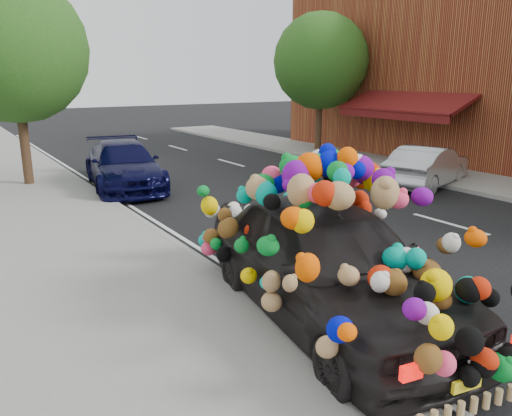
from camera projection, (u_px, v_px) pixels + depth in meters
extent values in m
plane|color=black|center=(330.00, 253.00, 9.55)|extent=(100.00, 100.00, 0.00)
cube|color=gray|center=(106.00, 304.00, 7.28)|extent=(4.00, 60.00, 0.12)
cube|color=gray|center=(223.00, 276.00, 8.30)|extent=(0.15, 60.00, 0.13)
cube|color=gray|center=(460.00, 178.00, 16.28)|extent=(3.00, 40.00, 0.12)
cube|color=#54100F|center=(404.00, 102.00, 18.39)|extent=(1.62, 5.20, 0.75)
cube|color=#54100F|center=(389.00, 114.00, 18.10)|extent=(0.06, 5.20, 0.35)
cylinder|color=#332114|center=(25.00, 143.00, 14.92)|extent=(0.28, 0.28, 2.73)
sphere|color=#184A13|center=(14.00, 49.00, 14.24)|extent=(4.20, 4.20, 4.20)
cylinder|color=#332114|center=(318.00, 123.00, 21.53)|extent=(0.28, 0.28, 2.64)
sphere|color=#184A13|center=(320.00, 61.00, 20.88)|extent=(4.00, 4.00, 4.00)
imported|color=black|center=(328.00, 261.00, 6.79)|extent=(2.75, 5.18, 1.68)
cube|color=red|center=(411.00, 372.00, 4.34)|extent=(0.23, 0.10, 0.14)
cube|color=yellow|center=(467.00, 384.00, 4.67)|extent=(0.34, 0.09, 0.12)
imported|color=black|center=(124.00, 165.00, 14.99)|extent=(2.70, 5.02, 1.38)
imported|color=#A4A7AB|center=(428.00, 166.00, 15.19)|extent=(4.06, 2.47, 1.26)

